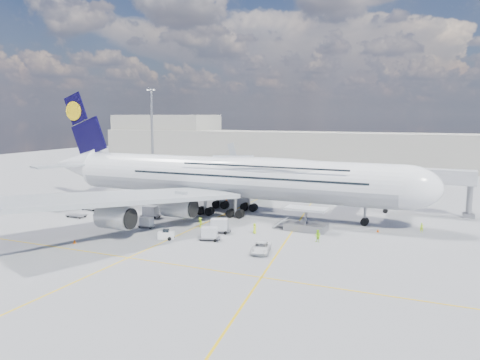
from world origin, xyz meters
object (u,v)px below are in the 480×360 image
at_px(crew_tug, 200,223).
at_px(cone_wing_right_outer, 74,241).
at_px(jet_bridge, 403,178).
at_px(cone_wing_left_inner, 226,200).
at_px(crew_nose, 422,228).
at_px(cone_nose, 378,230).
at_px(catering_truck_inner, 252,186).
at_px(cone_wing_right_inner, 127,226).
at_px(dolly_row_c, 150,211).
at_px(cone_wing_left_outer, 240,188).
at_px(crew_van, 255,228).
at_px(cone_tail, 27,202).
at_px(dolly_nose_near, 219,225).
at_px(baggage_tug, 166,235).
at_px(dolly_row_b, 147,222).
at_px(crew_wing, 184,213).
at_px(crew_loader, 318,236).
at_px(dolly_nose_far, 210,233).
at_px(cargo_loader, 305,223).
at_px(airliner, 229,176).
at_px(light_mast, 152,132).
at_px(dolly_row_a, 90,204).
at_px(catering_truck_outer, 216,174).
at_px(dolly_back, 76,215).

height_order(crew_tug, cone_wing_right_outer, crew_tug).
distance_m(jet_bridge, cone_wing_left_inner, 35.56).
xyz_separation_m(jet_bridge, crew_nose, (4.02, -11.98, -6.10)).
bearing_deg(jet_bridge, cone_nose, -98.64).
height_order(catering_truck_inner, cone_wing_right_inner, catering_truck_inner).
distance_m(dolly_row_c, cone_wing_left_outer, 35.22).
distance_m(crew_van, crew_tug, 9.43).
height_order(catering_truck_inner, cone_tail, catering_truck_inner).
distance_m(dolly_nose_near, cone_wing_left_outer, 42.13).
relative_size(baggage_tug, cone_tail, 4.10).
xyz_separation_m(dolly_row_b, cone_wing_left_inner, (2.11, 25.96, -0.62)).
bearing_deg(crew_van, catering_truck_inner, 14.71).
bearing_deg(crew_wing, dolly_row_c, 127.77).
height_order(cone_wing_left_outer, cone_tail, cone_tail).
bearing_deg(crew_loader, dolly_row_b, -154.31).
height_order(crew_wing, cone_wing_right_inner, crew_wing).
relative_size(dolly_nose_far, crew_wing, 1.89).
relative_size(jet_bridge, crew_tug, 11.35).
xyz_separation_m(cargo_loader, crew_tug, (-16.00, -5.09, -0.42)).
xyz_separation_m(cargo_loader, dolly_nose_near, (-11.80, -6.73, -0.08)).
relative_size(airliner, dolly_nose_near, 20.53).
height_order(cargo_loader, light_mast, light_mast).
bearing_deg(crew_wing, crew_tug, -112.79).
bearing_deg(crew_nose, catering_truck_inner, 137.65).
height_order(jet_bridge, cone_wing_left_outer, jet_bridge).
bearing_deg(crew_tug, dolly_row_a, -171.91).
bearing_deg(cargo_loader, crew_wing, 179.95).
distance_m(cargo_loader, catering_truck_outer, 56.62).
relative_size(dolly_nose_far, crew_loader, 1.80).
bearing_deg(cargo_loader, cone_nose, 17.75).
xyz_separation_m(jet_bridge, cone_wing_right_inner, (-39.86, -27.84, -6.60)).
bearing_deg(crew_wing, cone_nose, -66.12).
xyz_separation_m(crew_wing, cone_nose, (32.72, 3.43, -0.62)).
bearing_deg(crew_nose, crew_tug, -171.98).
bearing_deg(cone_wing_right_outer, cone_wing_left_outer, 87.39).
distance_m(dolly_nose_near, catering_truck_inner, 37.41).
distance_m(crew_van, cone_wing_right_outer, 26.41).
bearing_deg(jet_bridge, light_mast, 160.98).
bearing_deg(crew_loader, cone_nose, 74.02).
distance_m(airliner, cone_wing_right_outer, 30.57).
relative_size(catering_truck_outer, cone_wing_left_inner, 13.39).
relative_size(dolly_nose_near, cone_wing_left_inner, 6.21).
distance_m(crew_nose, cone_wing_left_inner, 40.64).
relative_size(dolly_back, cone_wing_left_outer, 5.53).
bearing_deg(dolly_row_b, cone_wing_right_inner, -149.27).
xyz_separation_m(baggage_tug, crew_van, (10.65, 8.35, 0.15)).
distance_m(cone_wing_left_inner, cone_tail, 41.14).
bearing_deg(cone_wing_left_inner, jet_bridge, 0.80).
xyz_separation_m(catering_truck_inner, crew_loader, (24.60, -35.61, -0.79)).
distance_m(dolly_nose_far, cone_tail, 48.79).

